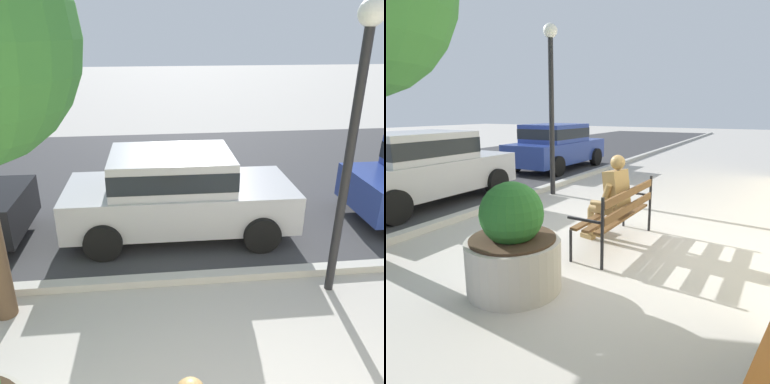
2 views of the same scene
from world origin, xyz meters
TOP-DOWN VIEW (x-y plane):
  - ground_plane at (0.00, 0.00)m, footprint 80.00×80.00m
  - curb_stone at (0.00, 2.90)m, footprint 60.00×0.20m
  - park_bench at (-0.03, -0.22)m, footprint 1.82×0.60m
  - bronze_statue_seated at (0.05, -0.01)m, footprint 0.77×0.80m
  - concrete_planter at (-1.84, 0.32)m, footprint 1.07×1.07m
  - parked_car_silver at (0.25, 4.51)m, footprint 4.12×1.96m
  - parked_car_blue at (5.72, 4.51)m, footprint 4.12×1.96m
  - lamp_post at (2.35, 2.50)m, footprint 0.32×0.32m

SIDE VIEW (x-z plane):
  - ground_plane at x=0.00m, z-range 0.00..0.00m
  - curb_stone at x=0.00m, z-range 0.00..0.12m
  - concrete_planter at x=-1.84m, z-range -0.12..1.13m
  - park_bench at x=-0.03m, z-range 0.07..1.02m
  - bronze_statue_seated at x=0.05m, z-range -0.02..1.35m
  - parked_car_silver at x=0.25m, z-range 0.06..1.62m
  - parked_car_blue at x=5.72m, z-range 0.06..1.62m
  - lamp_post at x=2.35m, z-range 0.60..4.50m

